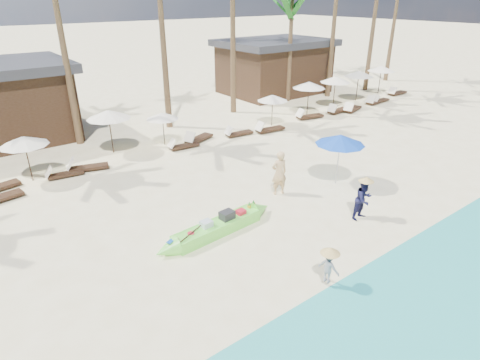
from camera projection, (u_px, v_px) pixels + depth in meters
ground at (304, 232)px, 14.13m from camera, size 240.00×240.00×0.00m
wet_sand_strip at (441, 314)px, 10.51m from camera, size 240.00×4.50×0.01m
green_canoe at (218, 227)px, 14.01m from camera, size 5.51×0.95×0.70m
tourist at (279, 173)px, 16.50m from camera, size 0.79×0.62×1.90m
vendor_green at (364, 199)px, 14.71m from camera, size 0.78×0.61×1.58m
vendor_yellow at (329, 267)px, 11.24m from camera, size 0.50×0.72×1.02m
blue_umbrella at (340, 140)px, 16.95m from camera, size 2.11×2.11×2.27m
resort_parasol_4 at (24, 141)px, 17.27m from camera, size 2.03×2.03×2.09m
lounger_4_right at (63, 174)px, 18.31m from camera, size 1.67×0.70×0.55m
resort_parasol_5 at (108, 114)px, 20.40m from camera, size 2.24×2.24×2.30m
lounger_5_left at (86, 167)px, 18.99m from camera, size 1.95×1.07×0.63m
resort_parasol_6 at (162, 116)px, 21.67m from camera, size 1.79×1.79×1.84m
lounger_6_left at (182, 145)px, 21.71m from camera, size 1.74×0.68×0.58m
lounger_6_right at (197, 138)px, 22.70m from camera, size 2.07×1.25×0.67m
resort_parasol_7 at (273, 98)px, 24.92m from camera, size 1.92×1.92×1.97m
lounger_7_left at (238, 133)px, 23.67m from camera, size 1.78×0.69×0.59m
lounger_7_right at (269, 129)px, 24.34m from camera, size 1.97×0.78×0.65m
resort_parasol_8 at (309, 85)px, 27.06m from camera, size 2.23×2.23×2.30m
lounger_8_left at (308, 116)px, 26.92m from camera, size 2.03×0.99×0.66m
resort_parasol_9 at (336, 79)px, 29.01m from camera, size 2.19×2.19×2.25m
lounger_9_left at (337, 110)px, 28.24m from camera, size 1.99×0.81×0.66m
lounger_9_right at (352, 109)px, 28.59m from camera, size 2.09×1.15×0.68m
resort_parasol_10 at (359, 74)px, 30.79m from camera, size 2.26×2.26×2.32m
lounger_10_left at (380, 100)px, 30.99m from camera, size 1.80×0.61×0.61m
lounger_10_right at (375, 101)px, 30.58m from camera, size 2.02×0.82×0.67m
resort_parasol_11 at (381, 68)px, 33.08m from camera, size 2.23×2.23×2.30m
lounger_11_left at (397, 92)px, 33.31m from camera, size 1.97×0.61×0.67m
palm_6 at (292, 3)px, 28.69m from camera, size 2.08×2.08×8.51m
pavilion_east at (274, 66)px, 33.53m from camera, size 8.80×6.60×4.30m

